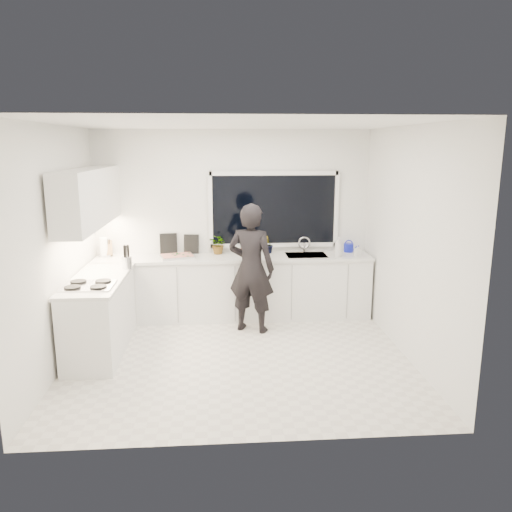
{
  "coord_description": "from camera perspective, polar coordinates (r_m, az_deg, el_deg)",
  "views": [
    {
      "loc": [
        -0.2,
        -5.54,
        2.47
      ],
      "look_at": [
        0.24,
        0.4,
        1.15
      ],
      "focal_mm": 35.0,
      "sensor_mm": 36.0,
      "label": 1
    }
  ],
  "objects": [
    {
      "name": "pizza",
      "position": [
        7.15,
        -9.01,
        0.09
      ],
      "size": [
        0.49,
        0.4,
        0.01
      ],
      "primitive_type": "cube",
      "rotation": [
        0.0,
        0.0,
        0.27
      ],
      "color": "red",
      "rests_on": "pizza_tray"
    },
    {
      "name": "paper_towel_roll",
      "position": [
        7.42,
        -17.0,
        0.91
      ],
      "size": [
        0.13,
        0.13,
        0.26
      ],
      "primitive_type": "cylinder",
      "rotation": [
        0.0,
        0.0,
        0.17
      ],
      "color": "white",
      "rests_on": "countertop_back"
    },
    {
      "name": "upper_cabinets",
      "position": [
        6.47,
        -18.55,
        6.35
      ],
      "size": [
        0.34,
        2.1,
        0.7
      ],
      "primitive_type": "cube",
      "color": "white",
      "rests_on": "wall_left"
    },
    {
      "name": "watering_can",
      "position": [
        7.55,
        10.54,
        0.94
      ],
      "size": [
        0.15,
        0.15,
        0.13
      ],
      "primitive_type": "cylinder",
      "rotation": [
        0.0,
        0.0,
        0.06
      ],
      "color": "#131CB7",
      "rests_on": "countertop_back"
    },
    {
      "name": "knife_block",
      "position": [
        7.45,
        -16.6,
        0.83
      ],
      "size": [
        0.15,
        0.12,
        0.22
      ],
      "primitive_type": "cube",
      "rotation": [
        0.0,
        0.0,
        0.18
      ],
      "color": "#A4834C",
      "rests_on": "countertop_back"
    },
    {
      "name": "pizza_tray",
      "position": [
        7.15,
        -9.0,
        -0.05
      ],
      "size": [
        0.54,
        0.45,
        0.03
      ],
      "primitive_type": "cube",
      "rotation": [
        0.0,
        0.0,
        0.27
      ],
      "color": "#B0B0B4",
      "rests_on": "countertop_back"
    },
    {
      "name": "wall_right",
      "position": [
        6.07,
        17.21,
        1.29
      ],
      "size": [
        0.02,
        3.5,
        2.7
      ],
      "primitive_type": "cube",
      "color": "white",
      "rests_on": "ground"
    },
    {
      "name": "countertop_left",
      "position": [
        6.27,
        -17.66,
        -2.61
      ],
      "size": [
        0.62,
        1.6,
        0.04
      ],
      "primitive_type": "cube",
      "color": "silver",
      "rests_on": "base_cabinets_left"
    },
    {
      "name": "window",
      "position": [
        7.37,
        2.05,
        5.32
      ],
      "size": [
        1.8,
        0.02,
        1.0
      ],
      "primitive_type": "cube",
      "color": "black",
      "rests_on": "wall_back"
    },
    {
      "name": "sink",
      "position": [
        7.28,
        5.77,
        -0.26
      ],
      "size": [
        0.58,
        0.42,
        0.14
      ],
      "primitive_type": "cube",
      "color": "silver",
      "rests_on": "countertop_back"
    },
    {
      "name": "countertop_back",
      "position": [
        7.16,
        -2.52,
        -0.18
      ],
      "size": [
        3.94,
        0.62,
        0.04
      ],
      "primitive_type": "cube",
      "color": "silver",
      "rests_on": "base_cabinets_back"
    },
    {
      "name": "stovetop",
      "position": [
        5.94,
        -18.63,
        -3.16
      ],
      "size": [
        0.56,
        0.48,
        0.03
      ],
      "primitive_type": "cube",
      "color": "black",
      "rests_on": "countertop_left"
    },
    {
      "name": "ceiling",
      "position": [
        5.55,
        -2.23,
        14.96
      ],
      "size": [
        4.0,
        3.5,
        0.02
      ],
      "primitive_type": "cube",
      "color": "white",
      "rests_on": "wall_back"
    },
    {
      "name": "faucet",
      "position": [
        7.44,
        5.53,
        1.28
      ],
      "size": [
        0.03,
        0.03,
        0.22
      ],
      "primitive_type": "cylinder",
      "color": "silver",
      "rests_on": "countertop_back"
    },
    {
      "name": "base_cabinets_back",
      "position": [
        7.28,
        -2.49,
        -3.7
      ],
      "size": [
        3.92,
        0.58,
        0.88
      ],
      "primitive_type": "cube",
      "color": "white",
      "rests_on": "floor"
    },
    {
      "name": "wall_left",
      "position": [
        5.94,
        -21.9,
        0.7
      ],
      "size": [
        0.02,
        3.5,
        2.7
      ],
      "primitive_type": "cube",
      "color": "white",
      "rests_on": "ground"
    },
    {
      "name": "wall_back",
      "position": [
        7.39,
        -2.63,
        3.77
      ],
      "size": [
        4.0,
        0.02,
        2.7
      ],
      "primitive_type": "cube",
      "color": "white",
      "rests_on": "ground"
    },
    {
      "name": "floor",
      "position": [
        6.07,
        -2.01,
        -11.61
      ],
      "size": [
        4.0,
        3.5,
        0.02
      ],
      "primitive_type": "cube",
      "color": "beige",
      "rests_on": "ground"
    },
    {
      "name": "picture_frame_large",
      "position": [
        7.38,
        -7.4,
        1.38
      ],
      "size": [
        0.22,
        0.05,
        0.28
      ],
      "primitive_type": "cube",
      "rotation": [
        0.0,
        0.0,
        -0.14
      ],
      "color": "black",
      "rests_on": "countertop_back"
    },
    {
      "name": "picture_frame_small",
      "position": [
        7.4,
        -9.97,
        1.41
      ],
      "size": [
        0.25,
        0.05,
        0.3
      ],
      "primitive_type": "cube",
      "rotation": [
        0.0,
        0.0,
        0.11
      ],
      "color": "black",
      "rests_on": "countertop_back"
    },
    {
      "name": "utensil_crock",
      "position": [
        6.62,
        -14.53,
        -0.74
      ],
      "size": [
        0.15,
        0.15,
        0.16
      ],
      "primitive_type": "cylinder",
      "rotation": [
        0.0,
        0.0,
        0.21
      ],
      "color": "silver",
      "rests_on": "countertop_left"
    },
    {
      "name": "person",
      "position": [
        6.65,
        -0.56,
        -1.42
      ],
      "size": [
        0.75,
        0.63,
        1.74
      ],
      "primitive_type": "imported",
      "rotation": [
        0.0,
        0.0,
        2.74
      ],
      "color": "black",
      "rests_on": "floor"
    },
    {
      "name": "base_cabinets_left",
      "position": [
        6.4,
        -17.38,
        -6.59
      ],
      "size": [
        0.58,
        1.6,
        0.88
      ],
      "primitive_type": "cube",
      "color": "white",
      "rests_on": "floor"
    },
    {
      "name": "soap_bottles",
      "position": [
        7.2,
        9.89,
        0.94
      ],
      "size": [
        0.41,
        0.16,
        0.29
      ],
      "color": "#D8BF66",
      "rests_on": "countertop_back"
    },
    {
      "name": "herb_plants",
      "position": [
        7.29,
        -2.65,
        1.39
      ],
      "size": [
        0.98,
        0.34,
        0.33
      ],
      "color": "#26662D",
      "rests_on": "countertop_back"
    }
  ]
}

